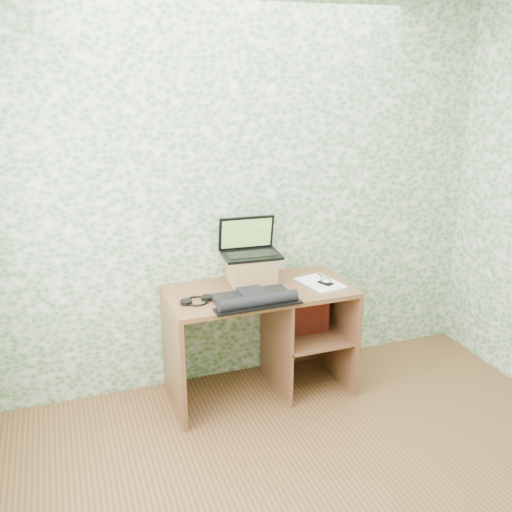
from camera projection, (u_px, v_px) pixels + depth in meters
name	position (u px, v px, depth m)	size (l,w,h in m)	color
wall_back	(244.00, 196.00, 3.80)	(3.50, 3.50, 0.00)	white
desk	(269.00, 323.00, 3.83)	(1.20, 0.60, 0.75)	brown
riser	(251.00, 269.00, 3.79)	(0.30, 0.25, 0.18)	#9C6F46
laptop	(249.00, 246.00, 3.78)	(0.39, 0.29, 0.25)	black
keyboard	(254.00, 298.00, 3.48)	(0.55, 0.29, 0.08)	black
headphones	(197.00, 301.00, 3.49)	(0.21, 0.17, 0.03)	black
notepad	(320.00, 283.00, 3.77)	(0.21, 0.31, 0.01)	white
mouse	(326.00, 281.00, 3.74)	(0.06, 0.10, 0.03)	silver
pen	(324.00, 277.00, 3.85)	(0.01, 0.01, 0.15)	black
red_box	(309.00, 310.00, 3.87)	(0.26, 0.08, 0.31)	maroon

